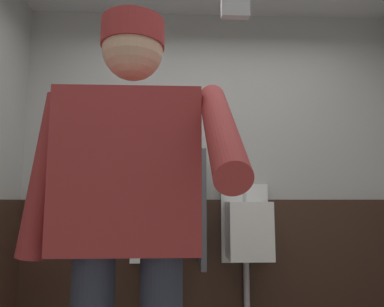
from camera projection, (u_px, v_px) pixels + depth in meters
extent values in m
cube|color=#B2B2AD|center=(212.00, 162.00, 3.16)|extent=(3.84, 0.12, 2.71)
cube|color=#382319|center=(214.00, 261.00, 2.97)|extent=(3.24, 0.03, 1.02)
cube|color=white|center=(156.00, 223.00, 2.98)|extent=(0.40, 0.05, 0.65)
cube|color=white|center=(154.00, 231.00, 2.80)|extent=(0.34, 0.30, 0.45)
cylinder|color=#B7BABF|center=(156.00, 187.00, 3.00)|extent=(0.04, 0.04, 0.24)
cylinder|color=#B7BABF|center=(154.00, 292.00, 2.86)|extent=(0.05, 0.05, 0.55)
cube|color=white|center=(244.00, 223.00, 3.01)|extent=(0.40, 0.05, 0.65)
cube|color=white|center=(249.00, 230.00, 2.83)|extent=(0.34, 0.30, 0.45)
cylinder|color=#B7BABF|center=(244.00, 188.00, 3.04)|extent=(0.04, 0.04, 0.24)
cylinder|color=#B7BABF|center=(247.00, 291.00, 2.90)|extent=(0.05, 0.05, 0.55)
cube|color=#4C4C51|center=(202.00, 208.00, 2.81)|extent=(0.04, 0.40, 0.90)
cube|color=maroon|center=(130.00, 172.00, 1.20)|extent=(0.47, 0.24, 0.53)
cylinder|color=maroon|center=(46.00, 175.00, 1.19)|extent=(0.17, 0.09, 0.56)
cylinder|color=maroon|center=(220.00, 128.00, 1.01)|extent=(0.09, 0.50, 0.39)
sphere|color=#D8AD8C|center=(133.00, 50.00, 1.26)|extent=(0.21, 0.21, 0.21)
cylinder|color=maroon|center=(133.00, 35.00, 1.27)|extent=(0.23, 0.23, 0.10)
cube|color=silver|center=(235.00, 178.00, 3.04)|extent=(0.10, 0.07, 0.18)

